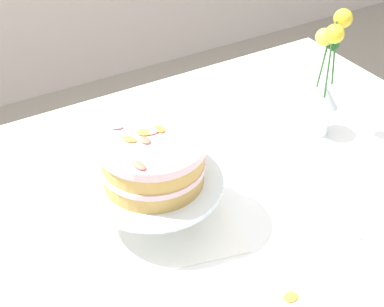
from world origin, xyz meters
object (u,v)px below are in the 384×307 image
Objects in this scene: dining_table at (221,220)px; flower_vase at (324,86)px; cake_stand at (154,187)px; teacup at (379,176)px; layer_cake at (153,160)px.

dining_table is 4.29× the size of flower_vase.
flower_vase is (0.51, 0.07, 0.05)m from cake_stand.
layer_cake is at bearing 161.32° from teacup.
dining_table is 4.83× the size of cake_stand.
cake_stand is at bearing 161.33° from teacup.
flower_vase reaches higher than teacup.
cake_stand is 1.34× the size of layer_cake.
dining_table is 6.46× the size of layer_cake.
layer_cake is 0.54m from teacup.
flower_vase is (0.35, 0.07, 0.23)m from dining_table.
dining_table is at bearing -168.04° from flower_vase.
cake_stand is 0.52m from flower_vase.
cake_stand is 0.52m from teacup.
dining_table is at bearing 153.41° from teacup.
layer_cake reaches higher than dining_table.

